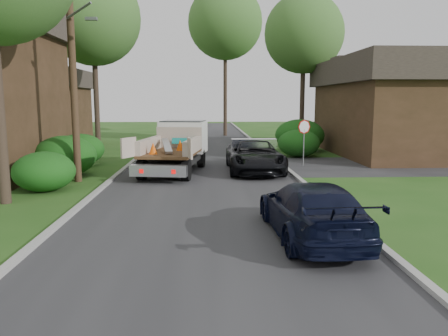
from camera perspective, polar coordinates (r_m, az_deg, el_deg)
ground at (r=14.22m, az=-2.38°, el=-5.27°), size 120.00×120.00×0.00m
road at (r=24.05m, az=-2.42°, el=0.51°), size 8.00×90.00×0.02m
side_street at (r=25.99m, az=25.07°, el=0.32°), size 16.00×7.00×0.02m
curb_left at (r=24.38m, az=-12.11°, el=0.57°), size 0.20×90.00×0.12m
curb_right at (r=24.39m, az=7.25°, el=0.70°), size 0.20×90.00×0.12m
stop_sign at (r=23.44m, az=10.41°, el=4.52°), size 0.71×0.32×2.48m
utility_pole at (r=19.64m, az=-19.17°, el=13.33°), size 2.42×1.25×10.00m
house_left_far at (r=38.26m, az=-23.32°, el=7.44°), size 7.56×7.56×6.00m
house_right at (r=30.69m, az=22.82°, el=7.53°), size 9.72×12.96×6.20m
hedge_left_a at (r=18.10m, az=-22.44°, el=-0.43°), size 2.34×2.34×1.53m
hedge_left_b at (r=21.46m, az=-20.07°, el=1.50°), size 2.86×2.86×1.87m
hedge_left_c at (r=24.88m, az=-18.31°, el=2.32°), size 2.60×2.60×1.70m
hedge_right_a at (r=27.54m, az=9.73°, el=3.21°), size 2.60×2.60×1.70m
hedge_right_b at (r=30.59m, az=9.85°, el=4.23°), size 3.38×3.38×2.21m
tree_left_far at (r=32.18m, az=-16.76°, el=18.29°), size 6.40×6.40×12.20m
tree_right_far at (r=34.99m, az=10.40°, el=16.87°), size 6.00×6.00×11.50m
tree_center_far at (r=44.49m, az=0.16°, el=18.49°), size 7.20×7.20×14.60m
flatbed_truck at (r=22.07m, az=-5.95°, el=3.18°), size 3.61×6.74×2.43m
black_pickup at (r=21.39m, az=4.02°, el=1.57°), size 2.60×5.61×1.56m
navy_suv at (r=11.27m, az=11.37°, el=-5.41°), size 2.22×5.03×1.44m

